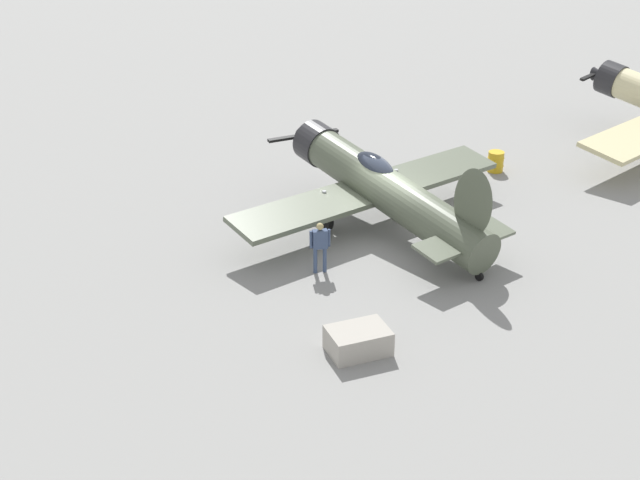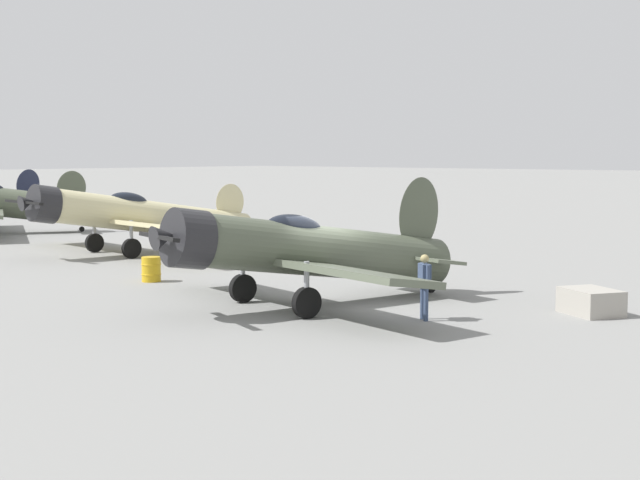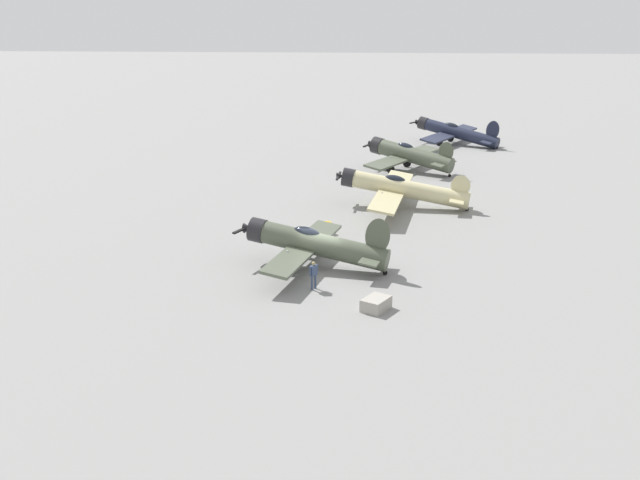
{
  "view_description": "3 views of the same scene",
  "coord_description": "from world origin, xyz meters",
  "px_view_note": "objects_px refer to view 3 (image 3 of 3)",
  "views": [
    {
      "loc": [
        14.37,
        -21.59,
        12.5
      ],
      "look_at": [
        -0.12,
        -3.58,
        1.1
      ],
      "focal_mm": 47.94,
      "sensor_mm": 36.0,
      "label": 1
    },
    {
      "loc": [
        -19.88,
        -17.36,
        4.19
      ],
      "look_at": [
        0.0,
        0.0,
        1.8
      ],
      "focal_mm": 54.21,
      "sensor_mm": 36.0,
      "label": 2
    },
    {
      "loc": [
        2.95,
        -43.72,
        15.65
      ],
      "look_at": [
        0.0,
        0.0,
        1.8
      ],
      "focal_mm": 42.68,
      "sensor_mm": 36.0,
      "label": 3
    }
  ],
  "objects_px": {
    "airplane_foreground": "(313,243)",
    "airplane_mid_apron": "(400,188)",
    "airplane_far_line": "(408,154)",
    "equipment_crate": "(376,304)",
    "airplane_outer_stand": "(455,132)",
    "ground_crew_mechanic": "(314,272)",
    "fuel_drum": "(327,228)"
  },
  "relations": [
    {
      "from": "ground_crew_mechanic",
      "to": "equipment_crate",
      "type": "relative_size",
      "value": 0.87
    },
    {
      "from": "airplane_foreground",
      "to": "equipment_crate",
      "type": "bearing_deg",
      "value": 134.67
    },
    {
      "from": "airplane_mid_apron",
      "to": "ground_crew_mechanic",
      "type": "relative_size",
      "value": 8.07
    },
    {
      "from": "airplane_mid_apron",
      "to": "equipment_crate",
      "type": "bearing_deg",
      "value": 93.41
    },
    {
      "from": "airplane_foreground",
      "to": "airplane_mid_apron",
      "type": "relative_size",
      "value": 0.8
    },
    {
      "from": "airplane_foreground",
      "to": "airplane_far_line",
      "type": "distance_m",
      "value": 28.79
    },
    {
      "from": "airplane_outer_stand",
      "to": "airplane_mid_apron",
      "type": "bearing_deg",
      "value": 104.74
    },
    {
      "from": "airplane_mid_apron",
      "to": "airplane_outer_stand",
      "type": "distance_m",
      "value": 28.73
    },
    {
      "from": "fuel_drum",
      "to": "airplane_far_line",
      "type": "bearing_deg",
      "value": 72.55
    },
    {
      "from": "airplane_foreground",
      "to": "fuel_drum",
      "type": "relative_size",
      "value": 13.2
    },
    {
      "from": "equipment_crate",
      "to": "fuel_drum",
      "type": "relative_size",
      "value": 2.35
    },
    {
      "from": "airplane_far_line",
      "to": "airplane_outer_stand",
      "type": "xyz_separation_m",
      "value": [
        5.89,
        14.51,
        -0.22
      ]
    },
    {
      "from": "airplane_far_line",
      "to": "fuel_drum",
      "type": "relative_size",
      "value": 13.86
    },
    {
      "from": "airplane_outer_stand",
      "to": "equipment_crate",
      "type": "relative_size",
      "value": 5.96
    },
    {
      "from": "ground_crew_mechanic",
      "to": "fuel_drum",
      "type": "bearing_deg",
      "value": -52.17
    },
    {
      "from": "airplane_foreground",
      "to": "ground_crew_mechanic",
      "type": "height_order",
      "value": "airplane_foreground"
    },
    {
      "from": "airplane_outer_stand",
      "to": "airplane_foreground",
      "type": "bearing_deg",
      "value": 102.14
    },
    {
      "from": "airplane_far_line",
      "to": "equipment_crate",
      "type": "xyz_separation_m",
      "value": [
        -3.12,
        -34.41,
        -1.31
      ]
    },
    {
      "from": "airplane_far_line",
      "to": "fuel_drum",
      "type": "bearing_deg",
      "value": 102.98
    },
    {
      "from": "equipment_crate",
      "to": "airplane_mid_apron",
      "type": "bearing_deg",
      "value": 84.76
    },
    {
      "from": "fuel_drum",
      "to": "airplane_outer_stand",
      "type": "bearing_deg",
      "value": 70.61
    },
    {
      "from": "airplane_foreground",
      "to": "airplane_outer_stand",
      "type": "bearing_deg",
      "value": -92.96
    },
    {
      "from": "airplane_outer_stand",
      "to": "ground_crew_mechanic",
      "type": "relative_size",
      "value": 6.85
    },
    {
      "from": "airplane_foreground",
      "to": "equipment_crate",
      "type": "xyz_separation_m",
      "value": [
        3.86,
        -6.48,
        -1.2
      ]
    },
    {
      "from": "airplane_far_line",
      "to": "airplane_mid_apron",
      "type": "bearing_deg",
      "value": 115.32
    },
    {
      "from": "ground_crew_mechanic",
      "to": "airplane_outer_stand",
      "type": "bearing_deg",
      "value": -66.7
    },
    {
      "from": "airplane_mid_apron",
      "to": "airplane_far_line",
      "type": "height_order",
      "value": "airplane_far_line"
    },
    {
      "from": "airplane_outer_stand",
      "to": "equipment_crate",
      "type": "bearing_deg",
      "value": 108.57
    },
    {
      "from": "ground_crew_mechanic",
      "to": "fuel_drum",
      "type": "distance_m",
      "value": 10.91
    },
    {
      "from": "airplane_mid_apron",
      "to": "ground_crew_mechanic",
      "type": "xyz_separation_m",
      "value": [
        -5.45,
        -18.29,
        -0.53
      ]
    },
    {
      "from": "airplane_foreground",
      "to": "airplane_far_line",
      "type": "xyz_separation_m",
      "value": [
        6.98,
        27.93,
        0.11
      ]
    },
    {
      "from": "airplane_far_line",
      "to": "equipment_crate",
      "type": "relative_size",
      "value": 5.91
    }
  ]
}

